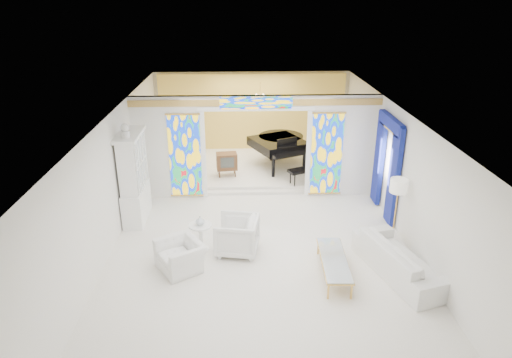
{
  "coord_description": "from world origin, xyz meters",
  "views": [
    {
      "loc": [
        -0.46,
        -10.42,
        5.65
      ],
      "look_at": [
        -0.07,
        0.2,
        1.26
      ],
      "focal_mm": 32.0,
      "sensor_mm": 36.0,
      "label": 1
    }
  ],
  "objects_px": {
    "china_cabinet": "(134,178)",
    "tv_console": "(227,161)",
    "grand_piano": "(280,143)",
    "coffee_table": "(334,260)",
    "armchair_left": "(180,256)",
    "sofa": "(401,259)",
    "armchair_right": "(237,235)"
  },
  "relations": [
    {
      "from": "armchair_right",
      "to": "coffee_table",
      "type": "xyz_separation_m",
      "value": [
        2.06,
        -1.02,
        -0.07
      ]
    },
    {
      "from": "coffee_table",
      "to": "grand_piano",
      "type": "bearing_deg",
      "value": 95.66
    },
    {
      "from": "armchair_left",
      "to": "tv_console",
      "type": "relative_size",
      "value": 1.32
    },
    {
      "from": "tv_console",
      "to": "grand_piano",
      "type": "bearing_deg",
      "value": 20.75
    },
    {
      "from": "china_cabinet",
      "to": "grand_piano",
      "type": "relative_size",
      "value": 0.84
    },
    {
      "from": "coffee_table",
      "to": "grand_piano",
      "type": "xyz_separation_m",
      "value": [
        -0.62,
        6.25,
        0.59
      ]
    },
    {
      "from": "sofa",
      "to": "grand_piano",
      "type": "relative_size",
      "value": 0.76
    },
    {
      "from": "tv_console",
      "to": "coffee_table",
      "type": "bearing_deg",
      "value": -72.22
    },
    {
      "from": "china_cabinet",
      "to": "tv_console",
      "type": "relative_size",
      "value": 3.64
    },
    {
      "from": "china_cabinet",
      "to": "armchair_left",
      "type": "distance_m",
      "value": 2.94
    },
    {
      "from": "armchair_right",
      "to": "sofa",
      "type": "bearing_deg",
      "value": 83.69
    },
    {
      "from": "armchair_left",
      "to": "armchair_right",
      "type": "distance_m",
      "value": 1.4
    },
    {
      "from": "armchair_left",
      "to": "armchair_right",
      "type": "relative_size",
      "value": 1.04
    },
    {
      "from": "sofa",
      "to": "coffee_table",
      "type": "distance_m",
      "value": 1.45
    },
    {
      "from": "grand_piano",
      "to": "tv_console",
      "type": "xyz_separation_m",
      "value": [
        -1.77,
        -0.9,
        -0.3
      ]
    },
    {
      "from": "china_cabinet",
      "to": "coffee_table",
      "type": "distance_m",
      "value": 5.55
    },
    {
      "from": "sofa",
      "to": "grand_piano",
      "type": "xyz_separation_m",
      "value": [
        -2.06,
        6.24,
        0.6
      ]
    },
    {
      "from": "china_cabinet",
      "to": "grand_piano",
      "type": "height_order",
      "value": "china_cabinet"
    },
    {
      "from": "china_cabinet",
      "to": "armchair_right",
      "type": "height_order",
      "value": "china_cabinet"
    },
    {
      "from": "armchair_right",
      "to": "tv_console",
      "type": "distance_m",
      "value": 4.35
    },
    {
      "from": "grand_piano",
      "to": "tv_console",
      "type": "relative_size",
      "value": 4.35
    },
    {
      "from": "armchair_right",
      "to": "china_cabinet",
      "type": "bearing_deg",
      "value": -114.16
    },
    {
      "from": "china_cabinet",
      "to": "grand_piano",
      "type": "bearing_deg",
      "value": 40.03
    },
    {
      "from": "armchair_left",
      "to": "grand_piano",
      "type": "xyz_separation_m",
      "value": [
        2.68,
        5.88,
        0.64
      ]
    },
    {
      "from": "armchair_left",
      "to": "grand_piano",
      "type": "height_order",
      "value": "grand_piano"
    },
    {
      "from": "sofa",
      "to": "tv_console",
      "type": "height_order",
      "value": "tv_console"
    },
    {
      "from": "sofa",
      "to": "tv_console",
      "type": "bearing_deg",
      "value": 19.0
    },
    {
      "from": "china_cabinet",
      "to": "armchair_left",
      "type": "bearing_deg",
      "value": -59.65
    },
    {
      "from": "armchair_right",
      "to": "grand_piano",
      "type": "distance_m",
      "value": 5.45
    },
    {
      "from": "china_cabinet",
      "to": "armchair_left",
      "type": "xyz_separation_m",
      "value": [
        1.42,
        -2.43,
        -0.85
      ]
    },
    {
      "from": "sofa",
      "to": "tv_console",
      "type": "distance_m",
      "value": 6.58
    },
    {
      "from": "coffee_table",
      "to": "tv_console",
      "type": "xyz_separation_m",
      "value": [
        -2.39,
        5.34,
        0.3
      ]
    }
  ]
}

